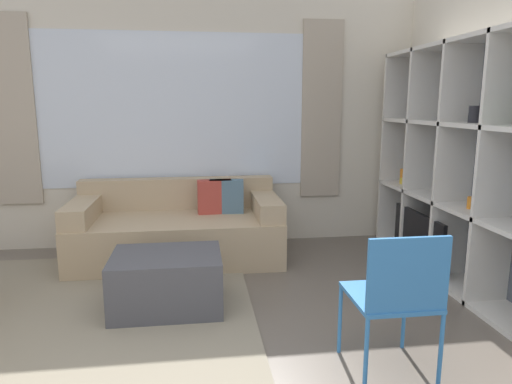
{
  "coord_description": "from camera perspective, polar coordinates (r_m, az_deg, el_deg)",
  "views": [
    {
      "loc": [
        0.22,
        -1.61,
        1.53
      ],
      "look_at": [
        0.67,
        1.83,
        0.85
      ],
      "focal_mm": 32.0,
      "sensor_mm": 36.0,
      "label": 1
    }
  ],
  "objects": [
    {
      "name": "shelving_unit",
      "position": [
        4.28,
        23.85,
        2.8
      ],
      "size": [
        0.36,
        2.32,
        2.04
      ],
      "color": "#515660",
      "rests_on": "ground_plane"
    },
    {
      "name": "couch_main",
      "position": [
        4.62,
        -9.63,
        -4.67
      ],
      "size": [
        2.0,
        0.97,
        0.77
      ],
      "color": "tan",
      "rests_on": "ground_plane"
    },
    {
      "name": "area_rug",
      "position": [
        3.84,
        -23.08,
        -13.23
      ],
      "size": [
        2.86,
        2.35,
        0.01
      ],
      "primitive_type": "cube",
      "color": "gray",
      "rests_on": "ground_plane"
    },
    {
      "name": "ottoman",
      "position": [
        3.55,
        -11.05,
        -10.93
      ],
      "size": [
        0.81,
        0.6,
        0.43
      ],
      "color": "#47474C",
      "rests_on": "ground_plane"
    },
    {
      "name": "wall_right",
      "position": [
        4.07,
        28.97,
        7.17
      ],
      "size": [
        0.07,
        4.53,
        2.7
      ],
      "primitive_type": "cube",
      "color": "beige",
      "rests_on": "ground_plane"
    },
    {
      "name": "folding_chair",
      "position": [
        2.65,
        17.14,
        -11.88
      ],
      "size": [
        0.44,
        0.46,
        0.86
      ],
      "rotation": [
        0.0,
        0.0,
        3.14
      ],
      "color": "#3375B7",
      "rests_on": "ground_plane"
    },
    {
      "name": "wall_back",
      "position": [
        4.98,
        -10.19,
        8.89
      ],
      "size": [
        6.38,
        0.11,
        2.7
      ],
      "color": "beige",
      "rests_on": "ground_plane"
    }
  ]
}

